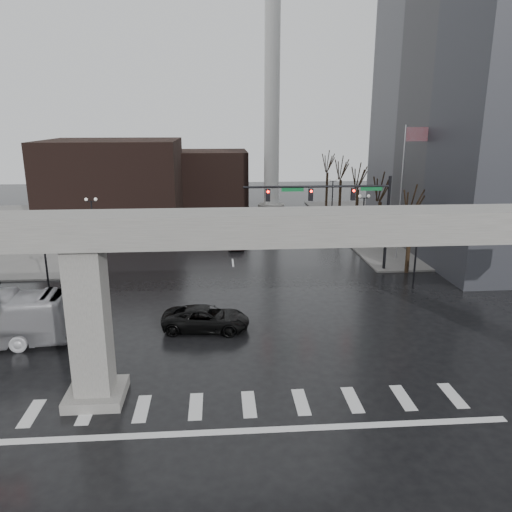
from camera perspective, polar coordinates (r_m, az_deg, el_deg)
The scene contains 21 objects.
ground at distance 24.52m, azimuth -0.97°, elevation -15.33°, with size 160.00×160.00×0.00m, color black.
sidewalk_ne at distance 64.39m, azimuth 20.75°, elevation 3.33°, with size 28.00×36.00×0.15m, color slate.
elevated_guideway at distance 21.91m, azimuth 2.25°, elevation 0.45°, with size 48.00×2.60×8.70m.
building_far_left at distance 64.74m, azimuth -15.91°, elevation 8.23°, with size 16.00×14.00×10.00m, color black.
building_far_mid at distance 73.52m, azimuth -5.03°, elevation 8.78°, with size 10.00×10.00×8.00m, color black.
smokestack at distance 67.40m, azimuth 1.83°, elevation 16.19°, with size 3.60×3.60×30.00m.
signal_mast_arm at distance 41.64m, azimuth 9.91°, elevation 5.98°, with size 12.12×0.43×8.00m.
flagpole_assembly at distance 46.34m, azimuth 16.70°, elevation 8.64°, with size 2.06×0.12×12.00m.
lamp_right_0 at distance 39.05m, azimuth 17.89°, elevation 1.29°, with size 1.22×0.32×5.11m.
lamp_right_1 at distance 51.97m, azimuth 12.18°, elevation 5.10°, with size 1.22×0.32×5.11m.
lamp_right_2 at distance 65.34m, azimuth 8.75°, elevation 7.35°, with size 1.22×0.32×5.11m.
lamp_left_0 at distance 38.21m, azimuth -23.01°, elevation 0.49°, with size 1.22×0.32×5.11m.
lamp_left_1 at distance 51.34m, azimuth -18.22°, elevation 4.55°, with size 1.22×0.32×5.11m.
lamp_left_2 at distance 64.84m, azimuth -15.38°, elevation 6.92°, with size 1.22×0.32×5.11m.
tree_right_0 at distance 43.20m, azimuth 17.12°, elevation 1.74°, with size 1.09×1.58×7.50m.
tree_right_1 at distance 50.53m, azimuth 13.89°, elevation 3.98°, with size 1.09×1.61×7.67m.
tree_right_2 at distance 58.04m, azimuth 11.48°, elevation 5.65°, with size 1.10×1.63×7.85m.
tree_right_3 at distance 65.67m, azimuth 9.61°, elevation 6.92°, with size 1.11×1.66×8.02m.
tree_right_4 at distance 73.37m, azimuth 8.12°, elevation 7.92°, with size 1.12×1.69×8.19m.
pickup_truck at distance 30.84m, azimuth -5.74°, elevation -7.13°, with size 2.44×5.29×1.47m, color black.
far_car at distance 49.88m, azimuth -2.11°, elevation 1.72°, with size 1.58×3.93×1.34m, color black.
Camera 1 is at (-1.20, -21.01, 12.58)m, focal length 35.00 mm.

